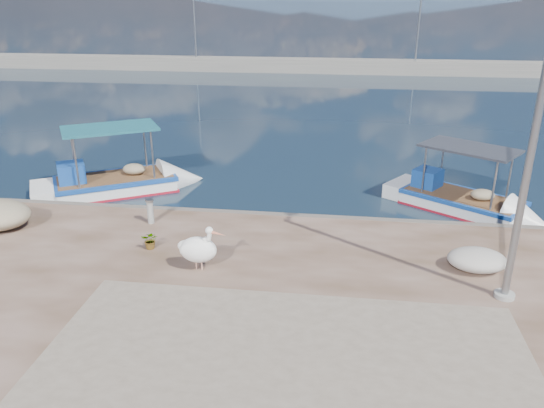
{
  "coord_description": "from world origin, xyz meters",
  "views": [
    {
      "loc": [
        1.81,
        -9.68,
        6.7
      ],
      "look_at": [
        0.0,
        3.8,
        1.3
      ],
      "focal_mm": 35.0,
      "sensor_mm": 36.0,
      "label": 1
    }
  ],
  "objects_px": {
    "boat_right": "(460,204)",
    "boat_left": "(114,186)",
    "lamp_post": "(531,152)",
    "bollard_near": "(150,210)",
    "pelican": "(199,249)"
  },
  "relations": [
    {
      "from": "boat_right",
      "to": "boat_left",
      "type": "bearing_deg",
      "value": -145.59
    },
    {
      "from": "lamp_post",
      "to": "bollard_near",
      "type": "height_order",
      "value": "lamp_post"
    },
    {
      "from": "boat_left",
      "to": "boat_right",
      "type": "height_order",
      "value": "boat_left"
    },
    {
      "from": "pelican",
      "to": "boat_left",
      "type": "bearing_deg",
      "value": 141.61
    },
    {
      "from": "boat_left",
      "to": "pelican",
      "type": "bearing_deg",
      "value": -82.68
    },
    {
      "from": "boat_left",
      "to": "pelican",
      "type": "distance_m",
      "value": 7.89
    },
    {
      "from": "boat_right",
      "to": "lamp_post",
      "type": "relative_size",
      "value": 0.75
    },
    {
      "from": "boat_left",
      "to": "pelican",
      "type": "height_order",
      "value": "boat_left"
    },
    {
      "from": "boat_right",
      "to": "pelican",
      "type": "height_order",
      "value": "boat_right"
    },
    {
      "from": "boat_right",
      "to": "pelican",
      "type": "distance_m",
      "value": 9.52
    },
    {
      "from": "boat_left",
      "to": "boat_right",
      "type": "bearing_deg",
      "value": -31.17
    },
    {
      "from": "pelican",
      "to": "lamp_post",
      "type": "distance_m",
      "value": 7.48
    },
    {
      "from": "bollard_near",
      "to": "pelican",
      "type": "bearing_deg",
      "value": -50.05
    },
    {
      "from": "lamp_post",
      "to": "bollard_near",
      "type": "distance_m",
      "value": 9.95
    },
    {
      "from": "pelican",
      "to": "bollard_near",
      "type": "distance_m",
      "value": 3.32
    }
  ]
}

